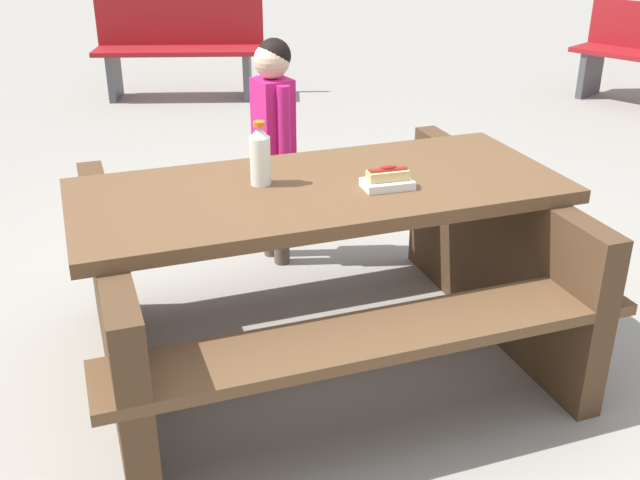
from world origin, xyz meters
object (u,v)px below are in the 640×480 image
object	(u,v)px
picnic_table	(320,259)
hotdog_tray	(388,180)
soda_bottle	(260,156)
child_in_coat	(274,124)
park_bench_mid	(180,47)

from	to	relation	value
picnic_table	hotdog_tray	size ratio (longest dim) A/B	10.45
soda_bottle	child_in_coat	bearing A→B (deg)	75.98
child_in_coat	park_bench_mid	xyz separation A→B (m)	(-0.17, 3.54, -0.27)
hotdog_tray	child_in_coat	bearing A→B (deg)	101.92
picnic_table	child_in_coat	bearing A→B (deg)	89.37
hotdog_tray	soda_bottle	bearing A→B (deg)	160.97
park_bench_mid	child_in_coat	bearing A→B (deg)	-87.27
picnic_table	soda_bottle	world-z (taller)	soda_bottle
soda_bottle	park_bench_mid	size ratio (longest dim) A/B	0.15
hotdog_tray	park_bench_mid	world-z (taller)	park_bench_mid
soda_bottle	hotdog_tray	size ratio (longest dim) A/B	1.29
hotdog_tray	child_in_coat	size ratio (longest dim) A/B	0.16
soda_bottle	child_in_coat	distance (m)	0.92
picnic_table	child_in_coat	size ratio (longest dim) A/B	1.71
child_in_coat	park_bench_mid	size ratio (longest dim) A/B	0.72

